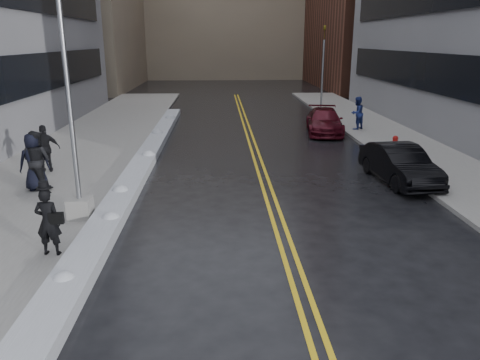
{
  "coord_description": "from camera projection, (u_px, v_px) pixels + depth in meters",
  "views": [
    {
      "loc": [
        0.78,
        -11.04,
        5.16
      ],
      "look_at": [
        1.37,
        1.77,
        1.3
      ],
      "focal_mm": 35.0,
      "sensor_mm": 36.0,
      "label": 1
    }
  ],
  "objects": [
    {
      "name": "pedestrian_c",
      "position": [
        34.0,
        162.0,
        16.02
      ],
      "size": [
        1.16,
        1.0,
        2.0
      ],
      "primitive_type": "imported",
      "rotation": [
        0.0,
        0.0,
        3.6
      ],
      "color": "black",
      "rests_on": "sidewalk_west"
    },
    {
      "name": "car_black",
      "position": [
        400.0,
        164.0,
        17.41
      ],
      "size": [
        1.92,
        4.43,
        1.42
      ],
      "primitive_type": "imported",
      "rotation": [
        0.0,
        0.0,
        0.1
      ],
      "color": "black",
      "rests_on": "ground"
    },
    {
      "name": "lamppost",
      "position": [
        73.0,
        138.0,
        13.06
      ],
      "size": [
        0.65,
        0.65,
        7.62
      ],
      "color": "gray",
      "rests_on": "sidewalk_west"
    },
    {
      "name": "pedestrian_b",
      "position": [
        37.0,
        160.0,
        16.08
      ],
      "size": [
        1.22,
        1.09,
        2.06
      ],
      "primitive_type": "imported",
      "rotation": [
        0.0,
        0.0,
        2.77
      ],
      "color": "black",
      "rests_on": "sidewalk_west"
    },
    {
      "name": "fire_hydrant",
      "position": [
        395.0,
        143.0,
        21.82
      ],
      "size": [
        0.26,
        0.26,
        0.73
      ],
      "color": "maroon",
      "rests_on": "sidewalk_east"
    },
    {
      "name": "pedestrian_fedora",
      "position": [
        48.0,
        222.0,
        11.16
      ],
      "size": [
        0.64,
        0.45,
        1.68
      ],
      "primitive_type": "imported",
      "rotation": [
        0.0,
        0.0,
        3.07
      ],
      "color": "black",
      "rests_on": "sidewalk_west"
    },
    {
      "name": "building_west_far",
      "position": [
        68.0,
        3.0,
        50.84
      ],
      "size": [
        14.0,
        22.0,
        18.0
      ],
      "primitive_type": "cube",
      "color": "gray",
      "rests_on": "ground"
    },
    {
      "name": "lane_line_right",
      "position": [
        259.0,
        155.0,
        21.7
      ],
      "size": [
        0.12,
        50.0,
        0.01
      ],
      "primitive_type": "cube",
      "color": "gold",
      "rests_on": "ground"
    },
    {
      "name": "pedestrian_east",
      "position": [
        357.0,
        113.0,
        26.98
      ],
      "size": [
        1.16,
        1.12,
        1.88
      ],
      "primitive_type": "imported",
      "rotation": [
        0.0,
        0.0,
        3.8
      ],
      "color": "navy",
      "rests_on": "sidewalk_east"
    },
    {
      "name": "snow_ridge",
      "position": [
        142.0,
        164.0,
        19.52
      ],
      "size": [
        0.9,
        30.0,
        0.34
      ],
      "primitive_type": "cube",
      "color": "#BABCC4",
      "rests_on": "ground"
    },
    {
      "name": "traffic_signal",
      "position": [
        323.0,
        64.0,
        34.37
      ],
      "size": [
        0.16,
        0.2,
        6.0
      ],
      "color": "gray",
      "rests_on": "sidewalk_east"
    },
    {
      "name": "pedestrian_d",
      "position": [
        45.0,
        149.0,
        18.24
      ],
      "size": [
        1.17,
        0.76,
        1.86
      ],
      "primitive_type": "imported",
      "rotation": [
        0.0,
        0.0,
        3.45
      ],
      "color": "black",
      "rests_on": "sidewalk_west"
    },
    {
      "name": "sidewalk_west",
      "position": [
        76.0,
        156.0,
        21.31
      ],
      "size": [
        5.5,
        50.0,
        0.15
      ],
      "primitive_type": "cube",
      "color": "gray",
      "rests_on": "ground"
    },
    {
      "name": "lane_line_left",
      "position": [
        253.0,
        155.0,
        21.69
      ],
      "size": [
        0.12,
        50.0,
        0.01
      ],
      "primitive_type": "cube",
      "color": "gold",
      "rests_on": "ground"
    },
    {
      "name": "ground",
      "position": [
        190.0,
        249.0,
        12.02
      ],
      "size": [
        160.0,
        160.0,
        0.0
      ],
      "primitive_type": "plane",
      "color": "black",
      "rests_on": "ground"
    },
    {
      "name": "sidewalk_east",
      "position": [
        415.0,
        152.0,
        22.0
      ],
      "size": [
        4.0,
        50.0,
        0.15
      ],
      "primitive_type": "cube",
      "color": "gray",
      "rests_on": "ground"
    },
    {
      "name": "car_maroon",
      "position": [
        324.0,
        121.0,
        26.68
      ],
      "size": [
        2.56,
        4.97,
        1.38
      ],
      "primitive_type": "imported",
      "rotation": [
        0.0,
        0.0,
        -0.14
      ],
      "color": "#460B16",
      "rests_on": "ground"
    }
  ]
}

